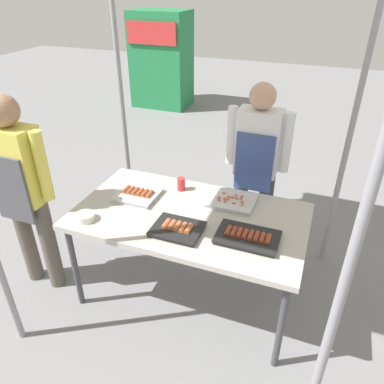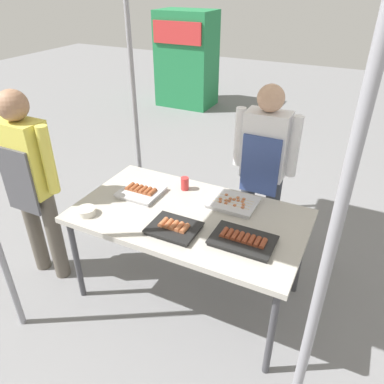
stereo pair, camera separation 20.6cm
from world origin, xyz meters
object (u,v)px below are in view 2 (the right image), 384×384
at_px(drink_cup_near_edge, 185,184).
at_px(vendor_woman, 264,162).
at_px(tray_spring_rolls, 174,228).
at_px(condiment_bowl, 86,211).
at_px(tray_meat_skewers, 233,203).
at_px(customer_nearby, 30,176).
at_px(stall_table, 189,220).
at_px(tray_grilled_sausages, 141,192).
at_px(tray_pork_links, 243,240).
at_px(neighbor_stall_left, 187,59).

xyz_separation_m(drink_cup_near_edge, vendor_woman, (0.47, 0.47, 0.08)).
bearing_deg(tray_spring_rolls, condiment_bowl, -170.80).
xyz_separation_m(tray_meat_skewers, customer_nearby, (-1.39, -0.53, 0.14)).
bearing_deg(customer_nearby, tray_spring_rolls, 3.68).
relative_size(condiment_bowl, drink_cup_near_edge, 1.27).
xyz_separation_m(stall_table, tray_grilled_sausages, (-0.44, 0.08, 0.07)).
bearing_deg(tray_pork_links, tray_spring_rolls, -170.22).
xyz_separation_m(tray_pork_links, neighbor_stall_left, (-2.68, 4.49, 0.06)).
distance_m(condiment_bowl, vendor_woman, 1.42).
bearing_deg(tray_spring_rolls, customer_nearby, -176.32).
relative_size(tray_spring_rolls, drink_cup_near_edge, 3.18).
distance_m(tray_spring_rolls, drink_cup_near_edge, 0.54).
xyz_separation_m(stall_table, condiment_bowl, (-0.63, -0.32, 0.08)).
xyz_separation_m(condiment_bowl, drink_cup_near_edge, (0.45, 0.61, 0.03)).
height_order(customer_nearby, neighbor_stall_left, neighbor_stall_left).
bearing_deg(condiment_bowl, drink_cup_near_edge, 53.36).
distance_m(drink_cup_near_edge, neighbor_stall_left, 4.56).
distance_m(tray_spring_rolls, vendor_woman, 1.02).
bearing_deg(tray_grilled_sausages, condiment_bowl, -115.31).
distance_m(stall_table, condiment_bowl, 0.71).
bearing_deg(tray_pork_links, vendor_woman, 99.45).
bearing_deg(vendor_woman, neighbor_stall_left, -54.88).
relative_size(tray_grilled_sausages, tray_pork_links, 0.77).
bearing_deg(stall_table, neighbor_stall_left, 117.19).
height_order(tray_grilled_sausages, vendor_woman, vendor_woman).
relative_size(tray_pork_links, drink_cup_near_edge, 3.91).
bearing_deg(drink_cup_near_edge, neighbor_stall_left, 116.84).
relative_size(condiment_bowl, neighbor_stall_left, 0.08).
bearing_deg(neighbor_stall_left, tray_pork_links, -59.18).
height_order(tray_grilled_sausages, tray_spring_rolls, same).
bearing_deg(customer_nearby, vendor_woman, 35.77).
relative_size(tray_grilled_sausages, vendor_woman, 0.20).
distance_m(tray_grilled_sausages, tray_pork_links, 0.91).
xyz_separation_m(tray_grilled_sausages, tray_pork_links, (0.89, -0.22, -0.00)).
xyz_separation_m(tray_grilled_sausages, drink_cup_near_edge, (0.26, 0.21, 0.03)).
relative_size(drink_cup_near_edge, customer_nearby, 0.06).
bearing_deg(drink_cup_near_edge, tray_pork_links, -34.46).
bearing_deg(stall_table, drink_cup_near_edge, 121.88).
height_order(tray_meat_skewers, customer_nearby, customer_nearby).
distance_m(tray_pork_links, vendor_woman, 0.91).
xyz_separation_m(tray_meat_skewers, tray_pork_links, (0.21, -0.38, 0.00)).
bearing_deg(tray_pork_links, tray_meat_skewers, 118.72).
distance_m(tray_pork_links, condiment_bowl, 1.09).
bearing_deg(condiment_bowl, neighbor_stall_left, 108.97).
bearing_deg(tray_grilled_sausages, drink_cup_near_edge, 38.52).
bearing_deg(neighbor_stall_left, drink_cup_near_edge, -63.16).
bearing_deg(drink_cup_near_edge, condiment_bowl, -126.64).
bearing_deg(vendor_woman, stall_table, 68.75).
bearing_deg(tray_pork_links, customer_nearby, -174.61).
distance_m(stall_table, drink_cup_near_edge, 0.36).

